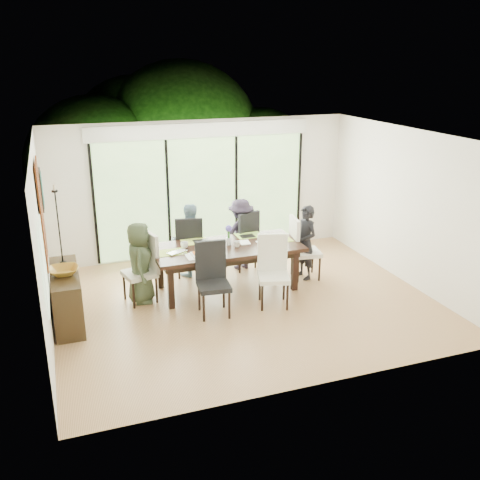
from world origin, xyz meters
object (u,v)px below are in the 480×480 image
object	(u,v)px
chair_left_end	(139,268)
chair_right_end	(306,248)
chair_far_right	(241,239)
person_left_end	(140,263)
person_far_right	(241,234)
table_top	(227,248)
chair_near_left	(214,280)
person_right_end	(305,243)
laptop	(179,253)
person_far_left	(189,240)
cup_b	(237,244)
cup_c	(268,236)
sideboard	(67,297)
chair_near_right	(274,272)
chair_far_left	(189,245)
vase	(229,241)
bowl	(64,271)
cup_a	(184,245)

from	to	relation	value
chair_left_end	chair_right_end	xyz separation A→B (m)	(3.00, 0.00, 0.00)
chair_left_end	chair_far_right	distance (m)	2.22
person_left_end	person_far_right	world-z (taller)	same
table_top	chair_right_end	world-z (taller)	chair_right_end
chair_near_left	person_right_end	world-z (taller)	person_right_end
person_far_right	laptop	bearing A→B (deg)	27.02
person_far_left	cup_b	distance (m)	1.12
table_top	person_left_end	world-z (taller)	person_left_end
cup_c	sideboard	world-z (taller)	cup_c
chair_near_right	chair_far_left	bearing A→B (deg)	134.95
table_top	vase	xyz separation A→B (m)	(0.05, 0.05, 0.09)
person_far_right	laptop	distance (m)	1.69
chair_near_right	person_right_end	bearing A→B (deg)	57.63
person_far_left	vase	size ratio (longest dim) A/B	10.75
chair_near_left	chair_near_right	world-z (taller)	same
chair_right_end	chair_far_right	world-z (taller)	same
sideboard	chair_right_end	bearing A→B (deg)	4.66
chair_near_right	bowl	distance (m)	3.20
chair_far_left	person_right_end	bearing A→B (deg)	168.71
cup_b	chair_far_right	bearing A→B (deg)	67.17
person_far_left	chair_left_end	bearing A→B (deg)	30.94
person_far_left	person_far_right	world-z (taller)	same
chair_far_left	person_far_left	bearing A→B (deg)	102.48
chair_near_right	cup_b	size ratio (longest dim) A/B	11.00
person_far_left	sideboard	xyz separation A→B (m)	(-2.20, -1.17, -0.27)
person_right_end	person_far_left	bearing A→B (deg)	-125.05
person_left_end	cup_a	bearing A→B (deg)	-66.03
person_right_end	laptop	world-z (taller)	person_right_end
chair_near_left	person_far_left	size ratio (longest dim) A/B	0.85
chair_far_left	laptop	bearing A→B (deg)	79.64
cup_c	sideboard	bearing A→B (deg)	-172.76
chair_near_left	person_far_left	distance (m)	1.70
table_top	person_far_right	world-z (taller)	person_far_right
person_far_right	person_right_end	bearing A→B (deg)	131.68
chair_left_end	chair_right_end	bearing A→B (deg)	76.50
cup_a	cup_b	distance (m)	0.89
chair_near_left	chair_near_right	size ratio (longest dim) A/B	1.00
chair_near_left	person_far_right	xyz separation A→B (m)	(1.05, 1.70, 0.10)
laptop	cup_a	distance (m)	0.29
person_far_left	sideboard	bearing A→B (deg)	20.55
chair_right_end	person_left_end	distance (m)	2.98
bowl	person_left_end	bearing A→B (deg)	20.49
person_left_end	table_top	bearing A→B (deg)	-76.92
person_far_left	person_right_end	bearing A→B (deg)	149.35
person_right_end	cup_a	distance (m)	2.19
chair_far_right	cup_c	xyz separation A→B (m)	(0.25, -0.75, 0.26)
chair_far_left	bowl	bearing A→B (deg)	42.79
vase	cup_c	bearing A→B (deg)	3.81
person_far_left	cup_c	bearing A→B (deg)	142.33
chair_right_end	vase	world-z (taller)	chair_right_end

